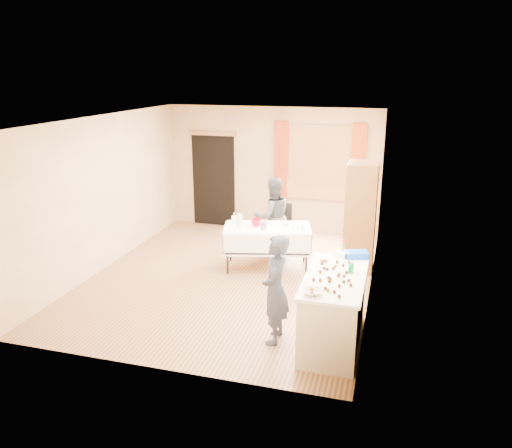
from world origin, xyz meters
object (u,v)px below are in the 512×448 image
(counter, at_px, (334,310))
(girl, at_px, (275,289))
(cabinet, at_px, (360,217))
(party_table, at_px, (267,243))
(woman, at_px, (273,217))
(chair, at_px, (279,236))

(counter, xyz_separation_m, girl, (-0.71, -0.15, 0.25))
(counter, distance_m, girl, 0.77)
(girl, bearing_deg, counter, 99.49)
(cabinet, distance_m, party_table, 1.65)
(counter, distance_m, party_table, 2.62)
(girl, bearing_deg, woman, -167.57)
(cabinet, relative_size, chair, 2.02)
(counter, relative_size, girl, 1.08)
(counter, bearing_deg, woman, 117.43)
(party_table, height_order, girl, girl)
(chair, bearing_deg, party_table, -76.11)
(chair, distance_m, woman, 0.51)
(chair, height_order, woman, woman)
(party_table, xyz_separation_m, chair, (-0.00, 0.93, -0.17))
(counter, relative_size, party_table, 0.94)
(counter, height_order, woman, woman)
(cabinet, bearing_deg, party_table, -165.02)
(cabinet, height_order, woman, cabinet)
(chair, bearing_deg, girl, -63.99)
(cabinet, xyz_separation_m, girl, (-0.81, -2.75, -0.22))
(party_table, distance_m, woman, 0.75)
(cabinet, height_order, chair, cabinet)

